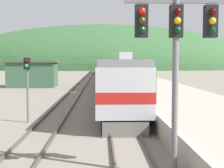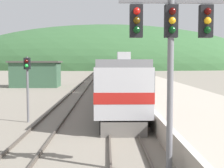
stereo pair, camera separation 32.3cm
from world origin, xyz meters
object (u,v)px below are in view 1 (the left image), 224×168
at_px(carriage_fourth, 105,67).
at_px(carriage_fifth, 105,66).
at_px(express_train_lead_car, 116,82).
at_px(carriage_third, 107,69).
at_px(signal_mast_main, 176,40).
at_px(carriage_second, 109,73).
at_px(signal_post_siding, 27,76).

xyz_separation_m(carriage_fourth, carriage_fifth, (0.00, 20.04, 0.00)).
bearing_deg(express_train_lead_car, carriage_fourth, 90.00).
distance_m(carriage_third, carriage_fifth, 40.09).
bearing_deg(carriage_fifth, signal_mast_main, -89.31).
distance_m(carriage_fourth, signal_mast_main, 76.47).
relative_size(carriage_second, carriage_third, 1.00).
bearing_deg(carriage_fourth, carriage_second, -90.00).
distance_m(carriage_second, carriage_fourth, 40.09).
bearing_deg(signal_mast_main, signal_post_siding, 126.46).
relative_size(express_train_lead_car, carriage_second, 1.08).
bearing_deg(express_train_lead_car, signal_post_siding, -133.42).
bearing_deg(signal_post_siding, carriage_fourth, 85.14).
relative_size(carriage_third, signal_mast_main, 2.93).
xyz_separation_m(carriage_third, signal_post_siding, (-5.71, -47.09, 0.79)).
distance_m(carriage_fourth, carriage_fifth, 20.04).
bearing_deg(carriage_fourth, signal_mast_main, -89.13).
xyz_separation_m(signal_mast_main, signal_post_siding, (-6.87, 9.30, -1.53)).
bearing_deg(carriage_fifth, signal_post_siding, -93.75).
bearing_deg(signal_post_siding, express_train_lead_car, 46.58).
height_order(carriage_fourth, signal_mast_main, signal_mast_main).
bearing_deg(carriage_second, signal_post_siding, -101.92).
xyz_separation_m(express_train_lead_car, carriage_fifth, (0.00, 81.14, -0.01)).
bearing_deg(express_train_lead_car, signal_mast_main, -85.67).
height_order(carriage_fifth, signal_post_siding, signal_post_siding).
distance_m(signal_mast_main, signal_post_siding, 11.66).
distance_m(express_train_lead_car, carriage_fifth, 81.14).
relative_size(carriage_fourth, signal_post_siding, 4.75).
height_order(carriage_second, carriage_fifth, same).
xyz_separation_m(carriage_fifth, signal_mast_main, (1.16, -96.47, 2.32)).
bearing_deg(carriage_fifth, carriage_fourth, -90.00).
height_order(express_train_lead_car, carriage_fifth, express_train_lead_car).
xyz_separation_m(express_train_lead_car, signal_post_siding, (-5.71, -6.03, 0.77)).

